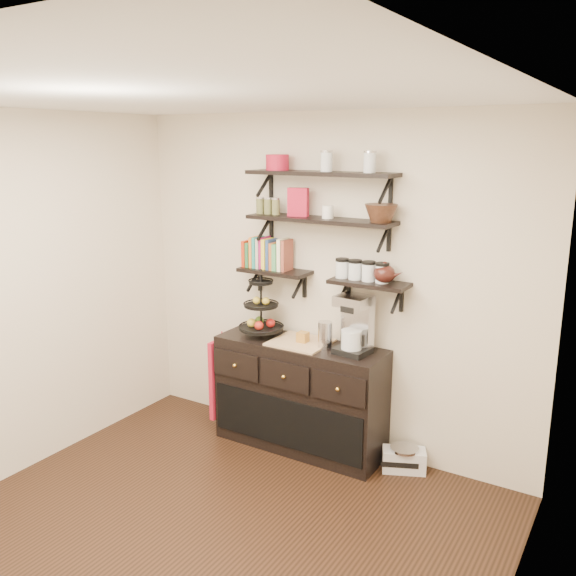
{
  "coord_description": "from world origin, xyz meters",
  "views": [
    {
      "loc": [
        2.21,
        -2.49,
        2.47
      ],
      "look_at": [
        -0.0,
        1.15,
        1.44
      ],
      "focal_mm": 38.0,
      "sensor_mm": 36.0,
      "label": 1
    }
  ],
  "objects_px": {
    "radio": "(404,459)",
    "coffee_maker": "(355,325)",
    "fruit_stand": "(262,314)",
    "sideboard": "(300,395)"
  },
  "relations": [
    {
      "from": "sideboard",
      "to": "radio",
      "type": "distance_m",
      "value": 0.95
    },
    {
      "from": "fruit_stand",
      "to": "radio",
      "type": "bearing_deg",
      "value": 3.38
    },
    {
      "from": "coffee_maker",
      "to": "radio",
      "type": "relative_size",
      "value": 1.24
    },
    {
      "from": "fruit_stand",
      "to": "coffee_maker",
      "type": "bearing_deg",
      "value": 1.85
    },
    {
      "from": "fruit_stand",
      "to": "coffee_maker",
      "type": "distance_m",
      "value": 0.83
    },
    {
      "from": "radio",
      "to": "sideboard",
      "type": "bearing_deg",
      "value": 160.91
    },
    {
      "from": "fruit_stand",
      "to": "radio",
      "type": "distance_m",
      "value": 1.6
    },
    {
      "from": "sideboard",
      "to": "coffee_maker",
      "type": "bearing_deg",
      "value": 3.84
    },
    {
      "from": "radio",
      "to": "coffee_maker",
      "type": "bearing_deg",
      "value": 162.24
    },
    {
      "from": "fruit_stand",
      "to": "coffee_maker",
      "type": "xyz_separation_m",
      "value": [
        0.83,
        0.03,
        0.03
      ]
    }
  ]
}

